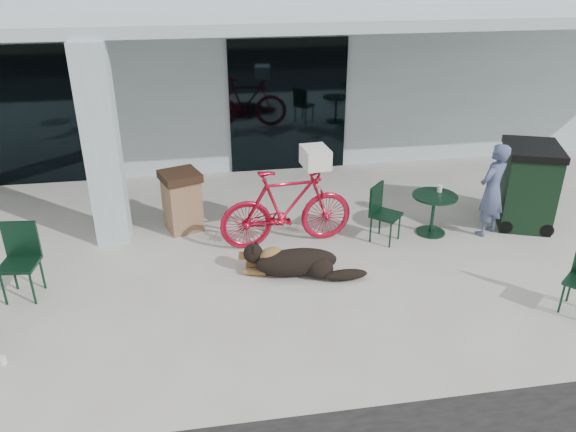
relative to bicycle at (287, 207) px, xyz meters
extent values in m
plane|color=beige|center=(-1.23, -1.65, -0.63)|extent=(80.00, 80.00, 0.00)
cube|color=silver|center=(-1.23, 6.85, 1.62)|extent=(22.00, 7.00, 4.50)
cube|color=black|center=(-4.43, 3.33, 0.72)|extent=(2.80, 0.06, 2.70)
cube|color=black|center=(0.57, 3.33, 0.72)|extent=(2.40, 0.06, 2.70)
cube|color=silver|center=(-2.73, 0.65, 0.93)|extent=(0.50, 0.50, 3.12)
cube|color=silver|center=(-1.23, 1.95, 2.58)|extent=(22.00, 2.80, 0.18)
imported|color=#B00E28|center=(0.00, 0.00, 0.00)|extent=(2.16, 0.79, 1.27)
cube|color=white|center=(0.45, 0.04, 0.78)|extent=(0.42, 0.54, 0.30)
cylinder|color=white|center=(-3.65, -2.32, -0.58)|extent=(0.09, 0.09, 0.10)
imported|color=#465076|center=(3.31, -0.19, 0.14)|extent=(0.68, 0.61, 1.55)
cylinder|color=white|center=(2.55, 0.10, 0.10)|extent=(0.10, 0.10, 0.11)
camera|label=1|loc=(-1.27, -7.81, 3.66)|focal=35.00mm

